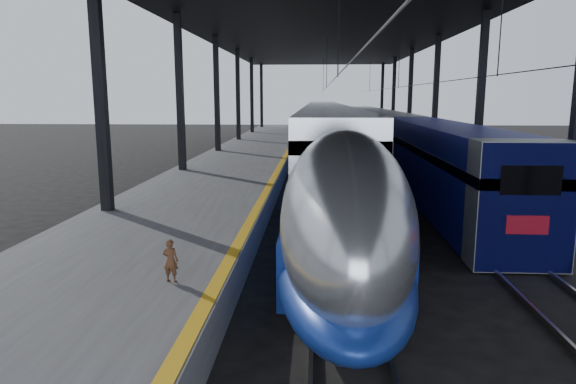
{
  "coord_description": "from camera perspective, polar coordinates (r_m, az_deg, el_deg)",
  "views": [
    {
      "loc": [
        1.34,
        -11.85,
        4.81
      ],
      "look_at": [
        0.5,
        3.3,
        2.0
      ],
      "focal_mm": 32.0,
      "sensor_mm": 36.0,
      "label": 1
    }
  ],
  "objects": [
    {
      "name": "child",
      "position": [
        11.05,
        -12.93,
        -7.44
      ],
      "size": [
        0.36,
        0.26,
        0.91
      ],
      "primitive_type": "imported",
      "rotation": [
        0.0,
        0.0,
        3.0
      ],
      "color": "#4C2C19",
      "rests_on": "platform"
    },
    {
      "name": "platform",
      "position": [
        32.5,
        -5.42,
        2.82
      ],
      "size": [
        6.0,
        80.0,
        1.0
      ],
      "primitive_type": "cube",
      "color": "#4C4C4F",
      "rests_on": "ground"
    },
    {
      "name": "second_train",
      "position": [
        41.47,
        11.09,
        6.21
      ],
      "size": [
        2.66,
        56.05,
        3.66
      ],
      "color": "navy",
      "rests_on": "ground"
    },
    {
      "name": "canopy",
      "position": [
        32.14,
        4.37,
        18.16
      ],
      "size": [
        18.0,
        75.0,
        9.47
      ],
      "color": "black",
      "rests_on": "ground"
    },
    {
      "name": "tgv_train",
      "position": [
        38.8,
        4.18,
        6.29
      ],
      "size": [
        2.97,
        65.2,
        4.25
      ],
      "color": "#ABADB2",
      "rests_on": "ground"
    },
    {
      "name": "rails",
      "position": [
        32.35,
        8.76,
        1.96
      ],
      "size": [
        6.52,
        80.0,
        0.16
      ],
      "color": "slate",
      "rests_on": "ground"
    },
    {
      "name": "ground",
      "position": [
        12.85,
        -3.1,
        -11.49
      ],
      "size": [
        160.0,
        160.0,
        0.0
      ],
      "primitive_type": "plane",
      "color": "black",
      "rests_on": "ground"
    },
    {
      "name": "yellow_strip",
      "position": [
        32.14,
        -0.48,
        3.69
      ],
      "size": [
        0.3,
        80.0,
        0.01
      ],
      "primitive_type": "cube",
      "color": "gold",
      "rests_on": "platform"
    }
  ]
}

